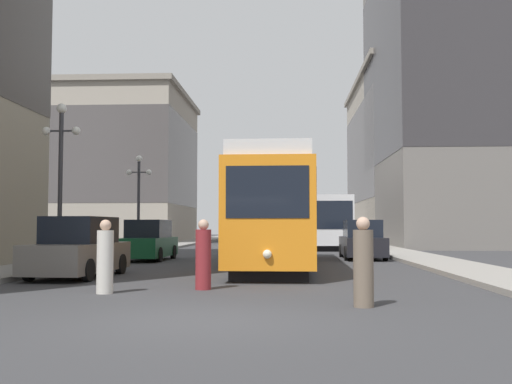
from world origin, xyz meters
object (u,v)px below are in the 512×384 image
lamp_post_left_near (61,159)px  lamp_post_left_far (139,188)px  pedestrian_crossing_far (203,257)px  transit_bus (327,220)px  pedestrian_crossing_near (105,259)px  parked_car_right_far (362,241)px  parked_car_left_near (148,241)px  pedestrian_on_sidewalk (363,265)px  streetcar (277,212)px  parked_car_left_mid (79,249)px

lamp_post_left_near → lamp_post_left_far: 11.35m
pedestrian_crossing_far → lamp_post_left_near: lamp_post_left_near is taller
transit_bus → pedestrian_crossing_near: 28.89m
parked_car_right_far → lamp_post_left_near: (-11.69, -7.31, 3.11)m
parked_car_right_far → lamp_post_left_near: size_ratio=0.86×
parked_car_left_near → pedestrian_on_sidewalk: size_ratio=2.59×
parked_car_right_far → lamp_post_left_far: lamp_post_left_far is taller
pedestrian_crossing_far → streetcar: bearing=-113.3°
streetcar → pedestrian_on_sidewalk: 11.90m
pedestrian_crossing_far → pedestrian_crossing_near: bearing=11.9°
lamp_post_left_near → pedestrian_on_sidewalk: bearing=-44.8°
lamp_post_left_far → streetcar: bearing=-49.9°
transit_bus → parked_car_left_near: 17.39m
pedestrian_crossing_near → lamp_post_left_far: size_ratio=0.32×
parked_car_left_near → parked_car_left_mid: 8.96m
transit_bus → parked_car_left_near: bearing=-121.5°
pedestrian_crossing_far → lamp_post_left_far: size_ratio=0.32×
pedestrian_crossing_far → pedestrian_on_sidewalk: size_ratio=0.99×
parked_car_left_mid → pedestrian_on_sidewalk: size_ratio=2.61×
parked_car_left_mid → pedestrian_crossing_far: bearing=-34.6°
parked_car_right_far → parked_car_left_near: bearing=10.5°
pedestrian_crossing_near → lamp_post_left_far: bearing=25.3°
streetcar → pedestrian_crossing_near: 10.48m
transit_bus → lamp_post_left_near: size_ratio=1.90×
parked_car_left_mid → pedestrian_crossing_near: (2.12, -4.26, -0.06)m
transit_bus → pedestrian_on_sidewalk: transit_bus is taller
pedestrian_crossing_near → pedestrian_on_sidewalk: pedestrian_on_sidewalk is taller
pedestrian_crossing_far → pedestrian_on_sidewalk: (3.49, -2.96, 0.01)m
transit_bus → pedestrian_crossing_near: size_ratio=6.60×
streetcar → lamp_post_left_near: (-7.78, -2.12, 1.86)m
pedestrian_crossing_far → lamp_post_left_far: (-6.14, 17.94, 2.85)m
lamp_post_left_near → lamp_post_left_far: lamp_post_left_near is taller
pedestrian_on_sidewalk → lamp_post_left_far: size_ratio=0.32×
lamp_post_left_near → transit_bus: bearing=61.9°
parked_car_left_mid → parked_car_right_far: bearing=50.5°
transit_bus → pedestrian_crossing_far: (-4.78, -27.06, -1.16)m
parked_car_left_mid → lamp_post_left_far: lamp_post_left_far is taller
streetcar → parked_car_left_mid: 8.10m
pedestrian_on_sidewalk → lamp_post_left_far: bearing=-37.0°
parked_car_left_near → pedestrian_on_sidewalk: parked_car_left_near is taller
pedestrian_crossing_far → lamp_post_left_far: bearing=-83.8°
parked_car_right_far → pedestrian_crossing_near: size_ratio=2.97×
transit_bus → pedestrian_on_sidewalk: (-1.29, -30.02, -1.15)m
lamp_post_left_near → streetcar: bearing=15.3°
streetcar → parked_car_left_mid: streetcar is taller
parked_car_right_far → pedestrian_crossing_near: 16.73m
parked_car_left_near → lamp_post_left_far: lamp_post_left_far is taller
pedestrian_crossing_near → lamp_post_left_near: lamp_post_left_near is taller
transit_bus → lamp_post_left_far: 14.33m
pedestrian_on_sidewalk → lamp_post_left_near: lamp_post_left_near is taller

